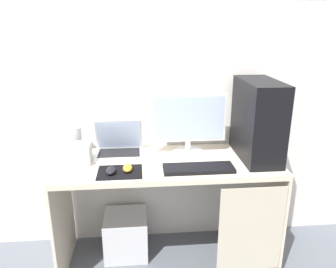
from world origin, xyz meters
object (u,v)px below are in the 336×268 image
object	(u,v)px
laptop	(119,147)
projector	(74,154)
pc_tower	(258,120)
mouse_left	(127,168)
speaker	(75,141)
mouse_right	(111,170)
keyboard	(199,168)
monitor	(189,123)
subwoofer	(126,234)

from	to	relation	value
laptop	projector	world-z (taller)	laptop
pc_tower	mouse_left	distance (m)	0.87
laptop	speaker	xyz separation A→B (m)	(-0.29, 0.03, 0.04)
pc_tower	laptop	size ratio (longest dim) A/B	1.60
laptop	mouse_right	distance (m)	0.31
projector	mouse_right	bearing A→B (deg)	-37.01
speaker	keyboard	world-z (taller)	speaker
pc_tower	projector	bearing A→B (deg)	-179.95
pc_tower	projector	world-z (taller)	pc_tower
monitor	mouse_left	world-z (taller)	monitor
mouse_right	mouse_left	bearing A→B (deg)	14.74
keyboard	subwoofer	distance (m)	0.81
laptop	subwoofer	xyz separation A→B (m)	(0.02, -0.04, -0.65)
monitor	pc_tower	bearing A→B (deg)	-14.70
speaker	laptop	bearing A→B (deg)	-6.16
mouse_left	subwoofer	distance (m)	0.67
pc_tower	mouse_right	size ratio (longest dim) A/B	5.21
projector	subwoofer	bearing A→B (deg)	17.01
monitor	laptop	bearing A→B (deg)	177.82
monitor	mouse_left	xyz separation A→B (m)	(-0.40, -0.26, -0.19)
keyboard	pc_tower	bearing A→B (deg)	23.15
laptop	keyboard	xyz separation A→B (m)	(0.48, -0.30, -0.04)
keyboard	mouse_right	distance (m)	0.51
pc_tower	laptop	xyz separation A→B (m)	(-0.88, 0.13, -0.20)
projector	pc_tower	bearing A→B (deg)	0.05
mouse_right	subwoofer	distance (m)	0.68
monitor	laptop	distance (m)	0.49
speaker	keyboard	xyz separation A→B (m)	(0.77, -0.33, -0.08)
speaker	mouse_left	size ratio (longest dim) A/B	1.93
keyboard	mouse_left	world-z (taller)	mouse_left
speaker	keyboard	size ratio (longest dim) A/B	0.44
pc_tower	mouse_right	xyz separation A→B (m)	(-0.92, -0.18, -0.23)
keyboard	subwoofer	world-z (taller)	keyboard
speaker	mouse_left	bearing A→B (deg)	-41.75
mouse_right	monitor	bearing A→B (deg)	30.18
speaker	mouse_right	xyz separation A→B (m)	(0.25, -0.34, -0.07)
laptop	subwoofer	bearing A→B (deg)	-61.73
monitor	keyboard	bearing A→B (deg)	-85.94
pc_tower	subwoofer	world-z (taller)	pc_tower
pc_tower	mouse_left	world-z (taller)	pc_tower
monitor	projector	xyz separation A→B (m)	(-0.73, -0.11, -0.15)
monitor	mouse_right	size ratio (longest dim) A/B	5.09
laptop	speaker	size ratio (longest dim) A/B	1.69
monitor	speaker	bearing A→B (deg)	176.29
monitor	laptop	world-z (taller)	monitor
speaker	projector	xyz separation A→B (m)	(0.02, -0.16, -0.03)
projector	subwoofer	size ratio (longest dim) A/B	0.67
laptop	mouse_right	size ratio (longest dim) A/B	3.25
laptop	mouse_right	world-z (taller)	laptop
keyboard	mouse_left	xyz separation A→B (m)	(-0.42, 0.02, 0.01)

